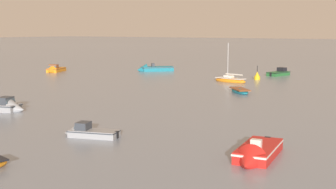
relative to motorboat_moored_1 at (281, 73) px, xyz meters
name	(u,v)px	position (x,y,z in m)	size (l,w,h in m)	color
motorboat_moored_1	(281,73)	(0.00, 0.00, 0.00)	(2.82, 5.34, 1.93)	#23602D
motorboat_moored_2	(3,108)	(-8.78, -47.96, 0.01)	(5.57, 3.43, 2.00)	gray
motorboat_moored_5	(152,69)	(-22.39, -6.18, 0.02)	(6.15, 6.53, 2.29)	#197084
sailboat_moored_0	(230,80)	(-2.38, -13.97, -0.03)	(5.52, 2.53, 5.96)	orange
motorboat_moored_6	(86,133)	(5.07, -51.09, -0.06)	(4.33, 2.69, 1.56)	gray
motorboat_moored_7	(54,70)	(-35.80, -17.73, 0.02)	(4.07, 5.76, 2.08)	orange
rowboat_moored_1	(240,91)	(3.87, -23.70, -0.10)	(4.14, 4.15, 0.69)	#197084
motorboat_moored_9	(255,156)	(17.51, -49.80, -0.03)	(2.85, 5.81, 1.91)	red
channel_buoy	(257,77)	(-0.41, -8.84, 0.17)	(0.90, 0.90, 2.30)	gold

